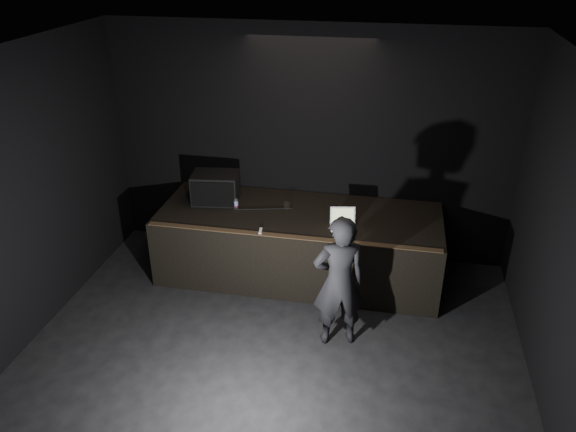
{
  "coord_description": "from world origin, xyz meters",
  "views": [
    {
      "loc": [
        1.22,
        -4.28,
        4.57
      ],
      "look_at": [
        -0.08,
        2.3,
        1.16
      ],
      "focal_mm": 35.0,
      "sensor_mm": 36.0,
      "label": 1
    }
  ],
  "objects_px": {
    "stage_riser": "(299,244)",
    "laptop": "(343,222)",
    "beer_can": "(236,203)",
    "person": "(339,282)",
    "stage_monitor": "(215,188)"
  },
  "relations": [
    {
      "from": "laptop",
      "to": "beer_can",
      "type": "xyz_separation_m",
      "value": [
        -1.57,
        0.24,
        0.02
      ]
    },
    {
      "from": "stage_riser",
      "to": "person",
      "type": "xyz_separation_m",
      "value": [
        0.74,
        -1.43,
        0.37
      ]
    },
    {
      "from": "stage_riser",
      "to": "stage_monitor",
      "type": "distance_m",
      "value": 1.47
    },
    {
      "from": "stage_riser",
      "to": "laptop",
      "type": "height_order",
      "value": "laptop"
    },
    {
      "from": "person",
      "to": "stage_monitor",
      "type": "bearing_deg",
      "value": -54.85
    },
    {
      "from": "stage_riser",
      "to": "beer_can",
      "type": "distance_m",
      "value": 1.09
    },
    {
      "from": "stage_monitor",
      "to": "person",
      "type": "distance_m",
      "value": 2.58
    },
    {
      "from": "laptop",
      "to": "stage_riser",
      "type": "bearing_deg",
      "value": 147.52
    },
    {
      "from": "stage_riser",
      "to": "laptop",
      "type": "relative_size",
      "value": 10.29
    },
    {
      "from": "laptop",
      "to": "beer_can",
      "type": "relative_size",
      "value": 2.42
    },
    {
      "from": "stage_monitor",
      "to": "beer_can",
      "type": "height_order",
      "value": "stage_monitor"
    },
    {
      "from": "stage_riser",
      "to": "stage_monitor",
      "type": "height_order",
      "value": "stage_monitor"
    },
    {
      "from": "stage_monitor",
      "to": "laptop",
      "type": "relative_size",
      "value": 1.84
    },
    {
      "from": "stage_riser",
      "to": "stage_monitor",
      "type": "xyz_separation_m",
      "value": [
        -1.28,
        0.14,
        0.72
      ]
    },
    {
      "from": "stage_monitor",
      "to": "beer_can",
      "type": "relative_size",
      "value": 4.46
    }
  ]
}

